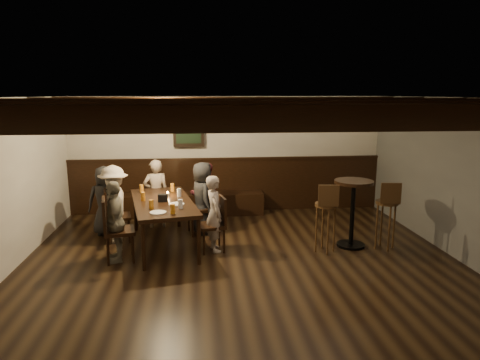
{
  "coord_description": "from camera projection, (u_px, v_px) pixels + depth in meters",
  "views": [
    {
      "loc": [
        -0.63,
        -5.35,
        2.45
      ],
      "look_at": [
        0.04,
        1.3,
        1.1
      ],
      "focal_mm": 32.0,
      "sensor_mm": 36.0,
      "label": 1
    }
  ],
  "objects": [
    {
      "name": "pint_g",
      "position": [
        173.0,
        209.0,
        6.13
      ],
      "size": [
        0.07,
        0.07,
        0.14
      ],
      "primitive_type": "cylinder",
      "color": "#BF7219",
      "rests_on": "dining_table"
    },
    {
      "name": "person_bench_centre",
      "position": [
        156.0,
        194.0,
        7.89
      ],
      "size": [
        0.52,
        0.39,
        1.28
      ],
      "primitive_type": "imported",
      "rotation": [
        0.0,
        0.0,
        3.34
      ],
      "color": "gray",
      "rests_on": "floor"
    },
    {
      "name": "chair_right_near",
      "position": [
        201.0,
        217.0,
        7.6
      ],
      "size": [
        0.51,
        0.51,
        0.95
      ],
      "rotation": [
        0.0,
        0.0,
        1.76
      ],
      "color": "black",
      "rests_on": "floor"
    },
    {
      "name": "pint_a",
      "position": [
        142.0,
        189.0,
        7.45
      ],
      "size": [
        0.07,
        0.07,
        0.14
      ],
      "primitive_type": "cylinder",
      "color": "#BF7219",
      "rests_on": "dining_table"
    },
    {
      "name": "pint_f",
      "position": [
        180.0,
        204.0,
        6.41
      ],
      "size": [
        0.07,
        0.07,
        0.14
      ],
      "primitive_type": "cylinder",
      "color": "silver",
      "rests_on": "dining_table"
    },
    {
      "name": "pint_d",
      "position": [
        179.0,
        193.0,
        7.14
      ],
      "size": [
        0.07,
        0.07,
        0.14
      ],
      "primitive_type": "cylinder",
      "color": "silver",
      "rests_on": "dining_table"
    },
    {
      "name": "plate_far",
      "position": [
        177.0,
        204.0,
        6.65
      ],
      "size": [
        0.24,
        0.24,
        0.01
      ],
      "primitive_type": "cylinder",
      "color": "white",
      "rests_on": "dining_table"
    },
    {
      "name": "pint_e",
      "position": [
        151.0,
        204.0,
        6.38
      ],
      "size": [
        0.07,
        0.07,
        0.14
      ],
      "primitive_type": "cylinder",
      "color": "#BF7219",
      "rests_on": "dining_table"
    },
    {
      "name": "high_top_table",
      "position": [
        353.0,
        203.0,
        6.85
      ],
      "size": [
        0.62,
        0.62,
        1.1
      ],
      "color": "black",
      "rests_on": "floor"
    },
    {
      "name": "bar_stool_left",
      "position": [
        325.0,
        227.0,
        6.67
      ],
      "size": [
        0.35,
        0.37,
        1.11
      ],
      "rotation": [
        0.0,
        0.0,
        -0.13
      ],
      "color": "#311E0F",
      "rests_on": "floor"
    },
    {
      "name": "pint_b",
      "position": [
        172.0,
        187.0,
        7.55
      ],
      "size": [
        0.07,
        0.07,
        0.14
      ],
      "primitive_type": "cylinder",
      "color": "#BF7219",
      "rests_on": "dining_table"
    },
    {
      "name": "chair_left_far",
      "position": [
        119.0,
        242.0,
        6.35
      ],
      "size": [
        0.51,
        0.51,
        0.96
      ],
      "rotation": [
        0.0,
        0.0,
        -1.38
      ],
      "color": "black",
      "rests_on": "floor"
    },
    {
      "name": "bar_stool_right",
      "position": [
        386.0,
        224.0,
        6.81
      ],
      "size": [
        0.36,
        0.38,
        1.11
      ],
      "rotation": [
        0.0,
        0.0,
        -0.15
      ],
      "color": "#311E0F",
      "rests_on": "floor"
    },
    {
      "name": "person_bench_right",
      "position": [
        206.0,
        194.0,
        8.01
      ],
      "size": [
        0.66,
        0.56,
        1.2
      ],
      "primitive_type": "imported",
      "rotation": [
        0.0,
        0.0,
        3.34
      ],
      "color": "maroon",
      "rests_on": "floor"
    },
    {
      "name": "pint_c",
      "position": [
        143.0,
        196.0,
        6.88
      ],
      "size": [
        0.07,
        0.07,
        0.14
      ],
      "primitive_type": "cylinder",
      "color": "#BF7219",
      "rests_on": "dining_table"
    },
    {
      "name": "condiment_caddy",
      "position": [
        163.0,
        198.0,
        6.82
      ],
      "size": [
        0.15,
        0.1,
        0.12
      ],
      "primitive_type": "cube",
      "color": "black",
      "rests_on": "dining_table"
    },
    {
      "name": "person_right_far",
      "position": [
        215.0,
        213.0,
        6.7
      ],
      "size": [
        0.37,
        0.49,
        1.21
      ],
      "primitive_type": "imported",
      "rotation": [
        0.0,
        0.0,
        1.76
      ],
      "color": "#A7978D",
      "rests_on": "floor"
    },
    {
      "name": "plate_near",
      "position": [
        158.0,
        212.0,
        6.18
      ],
      "size": [
        0.24,
        0.24,
        0.01
      ],
      "primitive_type": "cylinder",
      "color": "white",
      "rests_on": "dining_table"
    },
    {
      "name": "person_bench_left",
      "position": [
        105.0,
        200.0,
        7.5
      ],
      "size": [
        0.66,
        0.5,
        1.22
      ],
      "primitive_type": "imported",
      "rotation": [
        0.0,
        0.0,
        3.34
      ],
      "color": "#232326",
      "rests_on": "floor"
    },
    {
      "name": "chair_right_far",
      "position": [
        213.0,
        234.0,
        6.76
      ],
      "size": [
        0.46,
        0.46,
        0.87
      ],
      "rotation": [
        0.0,
        0.0,
        1.76
      ],
      "color": "black",
      "rests_on": "floor"
    },
    {
      "name": "candle",
      "position": [
        168.0,
        195.0,
        7.19
      ],
      "size": [
        0.05,
        0.05,
        0.05
      ],
      "primitive_type": "cylinder",
      "color": "beige",
      "rests_on": "dining_table"
    },
    {
      "name": "dining_table",
      "position": [
        163.0,
        205.0,
        6.89
      ],
      "size": [
        1.28,
        2.15,
        0.75
      ],
      "rotation": [
        0.0,
        0.0,
        0.19
      ],
      "color": "black",
      "rests_on": "floor"
    },
    {
      "name": "person_left_far",
      "position": [
        115.0,
        221.0,
        6.28
      ],
      "size": [
        0.43,
        0.76,
        1.22
      ],
      "primitive_type": "imported",
      "rotation": [
        0.0,
        0.0,
        -1.38
      ],
      "color": "gray",
      "rests_on": "floor"
    },
    {
      "name": "room",
      "position": [
        217.0,
        172.0,
        7.68
      ],
      "size": [
        7.0,
        7.0,
        7.0
      ],
      "color": "black",
      "rests_on": "ground"
    },
    {
      "name": "person_left_near",
      "position": [
        114.0,
        204.0,
        7.11
      ],
      "size": [
        0.63,
        0.91,
        1.29
      ],
      "primitive_type": "imported",
      "rotation": [
        0.0,
        0.0,
        -1.38
      ],
      "color": "#BCAD9F",
      "rests_on": "floor"
    },
    {
      "name": "person_right_near",
      "position": [
        203.0,
        198.0,
        7.54
      ],
      "size": [
        0.52,
        0.69,
        1.28
      ],
      "primitive_type": "imported",
      "rotation": [
        0.0,
        0.0,
        1.76
      ],
      "color": "black",
      "rests_on": "floor"
    },
    {
      "name": "chair_left_near",
      "position": [
        118.0,
        225.0,
        7.2
      ],
      "size": [
        0.48,
        0.48,
        0.89
      ],
      "rotation": [
        0.0,
        0.0,
        -1.38
      ],
      "color": "black",
      "rests_on": "floor"
    }
  ]
}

